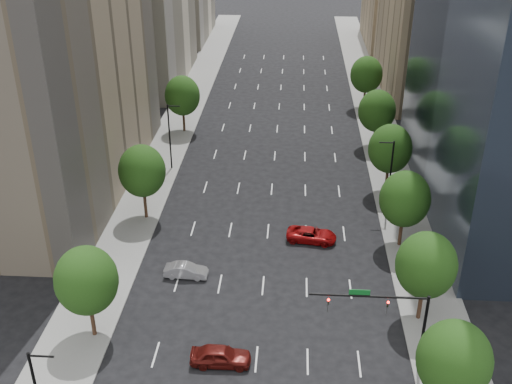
% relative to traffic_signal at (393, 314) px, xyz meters
% --- Properties ---
extents(sidewalk_left, '(6.00, 200.00, 0.15)m').
position_rel_traffic_signal_xyz_m(sidewalk_left, '(-26.03, 30.00, -5.10)').
color(sidewalk_left, slate).
rests_on(sidewalk_left, ground).
extents(sidewalk_right, '(6.00, 200.00, 0.15)m').
position_rel_traffic_signal_xyz_m(sidewalk_right, '(4.97, 30.00, -5.10)').
color(sidewalk_right, slate).
rests_on(sidewalk_right, ground).
extents(parking_tan_right, '(14.00, 30.00, 30.00)m').
position_rel_traffic_signal_xyz_m(parking_tan_right, '(14.47, 70.00, 9.83)').
color(parking_tan_right, '#8C7759').
rests_on(parking_tan_right, ground).
extents(filler_right, '(14.00, 26.00, 16.00)m').
position_rel_traffic_signal_xyz_m(filler_right, '(14.47, 103.00, 2.83)').
color(filler_right, '#8C7759').
rests_on(filler_right, ground).
extents(tree_right_0, '(5.20, 5.20, 8.39)m').
position_rel_traffic_signal_xyz_m(tree_right_0, '(3.47, -5.00, 0.22)').
color(tree_right_0, '#382316').
rests_on(tree_right_0, ground).
extents(tree_right_1, '(5.20, 5.20, 8.75)m').
position_rel_traffic_signal_xyz_m(tree_right_1, '(3.47, 6.00, 0.58)').
color(tree_right_1, '#382316').
rests_on(tree_right_1, ground).
extents(tree_right_2, '(5.20, 5.20, 8.61)m').
position_rel_traffic_signal_xyz_m(tree_right_2, '(3.47, 18.00, 0.43)').
color(tree_right_2, '#382316').
rests_on(tree_right_2, ground).
extents(tree_right_3, '(5.20, 5.20, 8.89)m').
position_rel_traffic_signal_xyz_m(tree_right_3, '(3.47, 30.00, 0.72)').
color(tree_right_3, '#382316').
rests_on(tree_right_3, ground).
extents(tree_right_4, '(5.20, 5.20, 8.46)m').
position_rel_traffic_signal_xyz_m(tree_right_4, '(3.47, 44.00, 0.29)').
color(tree_right_4, '#382316').
rests_on(tree_right_4, ground).
extents(tree_right_5, '(5.20, 5.20, 8.75)m').
position_rel_traffic_signal_xyz_m(tree_right_5, '(3.47, 60.00, 0.58)').
color(tree_right_5, '#382316').
rests_on(tree_right_5, ground).
extents(tree_left_0, '(5.20, 5.20, 8.75)m').
position_rel_traffic_signal_xyz_m(tree_left_0, '(-24.53, 2.00, 0.58)').
color(tree_left_0, '#382316').
rests_on(tree_left_0, ground).
extents(tree_left_1, '(5.20, 5.20, 8.97)m').
position_rel_traffic_signal_xyz_m(tree_left_1, '(-24.53, 22.00, 0.79)').
color(tree_left_1, '#382316').
rests_on(tree_left_1, ground).
extents(tree_left_2, '(5.20, 5.20, 8.68)m').
position_rel_traffic_signal_xyz_m(tree_left_2, '(-24.53, 48.00, 0.50)').
color(tree_left_2, '#382316').
rests_on(tree_left_2, ground).
extents(streetlight_rn, '(1.70, 0.20, 9.00)m').
position_rel_traffic_signal_xyz_m(streetlight_rn, '(2.91, 25.00, -0.33)').
color(streetlight_rn, black).
rests_on(streetlight_rn, ground).
extents(streetlight_ln, '(1.70, 0.20, 9.00)m').
position_rel_traffic_signal_xyz_m(streetlight_ln, '(-23.96, 35.00, -0.33)').
color(streetlight_ln, black).
rests_on(streetlight_ln, ground).
extents(traffic_signal, '(9.12, 0.40, 7.38)m').
position_rel_traffic_signal_xyz_m(traffic_signal, '(0.00, 0.00, 0.00)').
color(traffic_signal, black).
rests_on(traffic_signal, ground).
extents(car_maroon, '(4.92, 2.02, 1.67)m').
position_rel_traffic_signal_xyz_m(car_maroon, '(-13.36, -0.69, -4.34)').
color(car_maroon, '#51110D').
rests_on(car_maroon, ground).
extents(car_silver, '(4.29, 1.63, 1.40)m').
position_rel_traffic_signal_xyz_m(car_silver, '(-18.11, 11.00, -4.47)').
color(car_silver, '#9D9CA1').
rests_on(car_silver, ground).
extents(car_red_far, '(5.59, 3.14, 1.47)m').
position_rel_traffic_signal_xyz_m(car_red_far, '(-5.80, 18.34, -4.44)').
color(car_red_far, maroon).
rests_on(car_red_far, ground).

